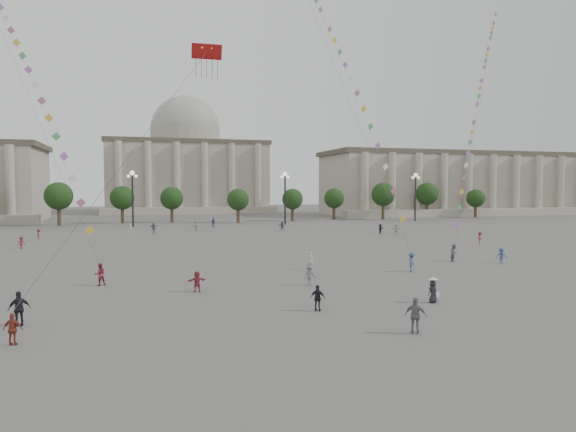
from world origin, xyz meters
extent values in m
plane|color=#52504D|center=(0.00, 0.00, 0.00)|extent=(360.00, 360.00, 0.00)
cube|color=#A19787|center=(75.00, 95.00, 8.00)|extent=(80.00, 22.00, 16.00)
cube|color=#4E4739|center=(75.00, 95.00, 16.60)|extent=(81.60, 22.44, 1.20)
cube|color=#A19787|center=(75.00, 82.00, 1.00)|extent=(84.00, 4.00, 2.00)
cube|color=#A19787|center=(0.00, 130.00, 10.00)|extent=(46.00, 30.00, 20.00)
cube|color=#4E4739|center=(0.00, 130.00, 20.60)|extent=(46.92, 30.60, 1.20)
cube|color=#A19787|center=(0.00, 113.00, 1.00)|extent=(48.30, 4.00, 2.00)
cylinder|color=#A19787|center=(0.00, 130.00, 22.50)|extent=(21.00, 21.00, 5.00)
sphere|color=#9B9A8D|center=(0.00, 130.00, 25.00)|extent=(21.00, 21.00, 21.00)
cylinder|color=#3B2C1D|center=(-30.00, 78.00, 1.76)|extent=(0.70, 0.70, 3.52)
sphere|color=black|center=(-30.00, 78.00, 5.44)|extent=(5.12, 5.12, 5.12)
cylinder|color=#3B2C1D|center=(-18.00, 78.00, 1.76)|extent=(0.70, 0.70, 3.52)
sphere|color=black|center=(-18.00, 78.00, 5.44)|extent=(5.12, 5.12, 5.12)
cylinder|color=#3B2C1D|center=(-6.00, 78.00, 1.76)|extent=(0.70, 0.70, 3.52)
sphere|color=black|center=(-6.00, 78.00, 5.44)|extent=(5.12, 5.12, 5.12)
cylinder|color=#3B2C1D|center=(6.00, 78.00, 1.76)|extent=(0.70, 0.70, 3.52)
sphere|color=black|center=(6.00, 78.00, 5.44)|extent=(5.12, 5.12, 5.12)
cylinder|color=#3B2C1D|center=(18.00, 78.00, 1.76)|extent=(0.70, 0.70, 3.52)
sphere|color=black|center=(18.00, 78.00, 5.44)|extent=(5.12, 5.12, 5.12)
cylinder|color=#3B2C1D|center=(30.00, 78.00, 1.76)|extent=(0.70, 0.70, 3.52)
sphere|color=black|center=(30.00, 78.00, 5.44)|extent=(5.12, 5.12, 5.12)
cylinder|color=#3B2C1D|center=(42.00, 78.00, 1.76)|extent=(0.70, 0.70, 3.52)
sphere|color=black|center=(42.00, 78.00, 5.44)|extent=(5.12, 5.12, 5.12)
cylinder|color=#3B2C1D|center=(54.00, 78.00, 1.76)|extent=(0.70, 0.70, 3.52)
sphere|color=black|center=(54.00, 78.00, 5.44)|extent=(5.12, 5.12, 5.12)
cylinder|color=#3B2C1D|center=(66.00, 78.00, 1.76)|extent=(0.70, 0.70, 3.52)
sphere|color=black|center=(66.00, 78.00, 5.44)|extent=(5.12, 5.12, 5.12)
cylinder|color=#262628|center=(-15.00, 70.00, 5.00)|extent=(0.36, 0.36, 10.00)
sphere|color=#FFE5B2|center=(-15.00, 70.00, 10.20)|extent=(0.90, 0.90, 0.90)
sphere|color=#FFE5B2|center=(-15.70, 70.00, 9.60)|extent=(0.60, 0.60, 0.60)
sphere|color=#FFE5B2|center=(-14.30, 70.00, 9.60)|extent=(0.60, 0.60, 0.60)
cylinder|color=#262628|center=(15.00, 70.00, 5.00)|extent=(0.36, 0.36, 10.00)
sphere|color=#FFE5B2|center=(15.00, 70.00, 10.20)|extent=(0.90, 0.90, 0.90)
sphere|color=#FFE5B2|center=(14.30, 70.00, 9.60)|extent=(0.60, 0.60, 0.60)
sphere|color=#FFE5B2|center=(15.70, 70.00, 9.60)|extent=(0.60, 0.60, 0.60)
cylinder|color=#262628|center=(45.00, 70.00, 5.00)|extent=(0.36, 0.36, 10.00)
sphere|color=#FFE5B2|center=(45.00, 70.00, 10.20)|extent=(0.90, 0.90, 0.90)
sphere|color=#FFE5B2|center=(44.30, 70.00, 9.60)|extent=(0.60, 0.60, 0.60)
sphere|color=#FFE5B2|center=(45.70, 70.00, 9.60)|extent=(0.60, 0.60, 0.60)
imported|color=navy|center=(-0.46, 65.07, 0.89)|extent=(1.11, 0.95, 1.78)
imported|color=maroon|center=(-27.64, 37.73, 0.75)|extent=(1.06, 1.10, 1.50)
imported|color=#B5B5B0|center=(-4.46, 57.65, 0.89)|extent=(1.48, 1.61, 1.79)
imported|color=slate|center=(-1.04, 5.64, 0.80)|extent=(1.11, 0.74, 1.60)
imported|color=silver|center=(25.47, 41.91, 0.87)|extent=(1.70, 0.96, 1.74)
imported|color=maroon|center=(29.63, 26.49, 0.85)|extent=(1.21, 1.23, 1.69)
imported|color=black|center=(23.77, 43.98, 0.79)|extent=(1.44, 1.28, 1.58)
imported|color=white|center=(-15.21, 57.49, 0.75)|extent=(0.41, 0.58, 1.50)
imported|color=#57585B|center=(9.99, 53.93, 0.82)|extent=(1.59, 0.98, 1.64)
imported|color=#B8B8B3|center=(1.43, 12.83, 0.82)|extent=(0.71, 0.64, 1.64)
imported|color=#344C76|center=(20.63, 11.02, 0.79)|extent=(1.17, 1.09, 1.58)
imported|color=slate|center=(-11.58, 54.28, 0.91)|extent=(1.11, 0.55, 1.82)
imported|color=maroon|center=(-27.64, 48.78, 0.77)|extent=(0.66, 1.04, 1.54)
imported|color=maroon|center=(-19.39, -4.61, 0.78)|extent=(0.98, 0.59, 1.55)
imported|color=black|center=(-3.12, -2.21, 0.80)|extent=(0.99, 0.87, 1.60)
imported|color=#A02B3A|center=(-9.61, 5.62, 0.76)|extent=(1.46, 0.70, 1.51)
imported|color=slate|center=(0.13, -8.17, 0.95)|extent=(1.16, 1.05, 1.89)
imported|color=black|center=(-19.86, -0.94, 0.96)|extent=(1.21, 0.80, 1.91)
imported|color=maroon|center=(-16.54, 10.10, 0.86)|extent=(1.00, 0.88, 1.72)
imported|color=#334C74|center=(9.73, 9.17, 0.86)|extent=(1.19, 1.27, 1.72)
imported|color=#5F5E63|center=(17.05, 13.61, 0.88)|extent=(1.08, 1.01, 1.76)
imported|color=black|center=(4.86, -2.16, 0.74)|extent=(0.82, 0.64, 1.47)
cone|color=white|center=(4.86, -2.16, 1.62)|extent=(0.52, 0.52, 0.14)
cylinder|color=white|center=(4.86, -2.16, 1.56)|extent=(0.60, 0.60, 0.02)
cube|color=white|center=(5.11, -2.31, 0.55)|extent=(0.22, 0.10, 0.35)
cube|color=#B21312|center=(-8.62, 6.83, 17.46)|extent=(2.21, 0.58, 1.02)
cube|color=#17811E|center=(-8.97, 6.79, 17.71)|extent=(0.36, 0.20, 0.34)
cube|color=#1B4996|center=(-8.27, 6.79, 17.71)|extent=(0.36, 0.20, 0.34)
sphere|color=yellow|center=(-8.97, 6.75, 17.71)|extent=(0.20, 0.20, 0.20)
sphere|color=yellow|center=(-8.27, 6.75, 17.71)|extent=(0.20, 0.20, 0.20)
cylinder|color=#3F3F3F|center=(-14.00, 1.11, 9.53)|extent=(0.02, 0.02, 22.32)
cylinder|color=#3F3F3F|center=(-27.09, 29.66, 23.46)|extent=(0.02, 0.02, 62.48)
cube|color=yellow|center=(-17.32, 11.55, 4.17)|extent=(0.76, 0.25, 0.76)
cube|color=#BD6493|center=(-18.10, 13.00, 6.31)|extent=(0.76, 0.25, 0.76)
cube|color=white|center=(-18.88, 14.45, 8.28)|extent=(0.76, 0.25, 0.76)
cube|color=#B266CD|center=(-19.66, 15.90, 10.16)|extent=(0.76, 0.25, 0.76)
cube|color=#53B568|center=(-20.44, 17.35, 11.97)|extent=(0.76, 0.25, 0.76)
cube|color=yellow|center=(-21.23, 18.79, 13.73)|extent=(0.76, 0.25, 0.76)
cube|color=#BD6493|center=(-22.01, 20.24, 15.44)|extent=(0.76, 0.25, 0.76)
cube|color=white|center=(-22.79, 21.69, 17.12)|extent=(0.76, 0.25, 0.76)
cube|color=#B266CD|center=(-23.57, 23.14, 18.76)|extent=(0.76, 0.25, 0.76)
cube|color=#53B568|center=(-24.35, 24.59, 20.38)|extent=(0.76, 0.25, 0.76)
cube|color=yellow|center=(-25.13, 26.04, 21.97)|extent=(0.76, 0.25, 0.76)
cube|color=#BD6493|center=(-25.91, 27.49, 23.54)|extent=(0.76, 0.25, 0.76)
cube|color=white|center=(-26.70, 28.94, 25.09)|extent=(0.76, 0.25, 0.76)
cube|color=#B266CD|center=(-27.48, 30.38, 26.63)|extent=(0.76, 0.25, 0.76)
cylinder|color=#3F3F3F|center=(10.00, 32.77, 26.68)|extent=(0.02, 0.02, 69.03)
cube|color=yellow|center=(9.75, 10.99, 4.66)|extent=(0.76, 0.25, 0.76)
cube|color=#BD6493|center=(9.77, 12.80, 7.19)|extent=(0.76, 0.25, 0.76)
cube|color=white|center=(9.80, 14.62, 9.53)|extent=(0.76, 0.25, 0.76)
cube|color=#B266CD|center=(9.82, 16.43, 11.76)|extent=(0.76, 0.25, 0.76)
cube|color=#53B568|center=(9.84, 18.25, 13.90)|extent=(0.76, 0.25, 0.76)
cube|color=yellow|center=(9.86, 20.06, 15.98)|extent=(0.76, 0.25, 0.76)
cube|color=#BD6493|center=(9.88, 21.88, 18.01)|extent=(0.76, 0.25, 0.76)
cube|color=white|center=(9.90, 23.69, 19.99)|extent=(0.76, 0.25, 0.76)
cube|color=#B266CD|center=(9.92, 25.51, 21.94)|extent=(0.76, 0.25, 0.76)
cube|color=#53B568|center=(9.94, 27.33, 23.85)|extent=(0.76, 0.25, 0.76)
cube|color=yellow|center=(9.96, 29.14, 25.74)|extent=(0.76, 0.25, 0.76)
cube|color=#BD6493|center=(9.98, 30.96, 27.60)|extent=(0.76, 0.25, 0.76)
cube|color=white|center=(10.00, 32.77, 29.44)|extent=(0.76, 0.25, 0.76)
cube|color=#B266CD|center=(10.02, 34.59, 31.25)|extent=(0.76, 0.25, 0.76)
cube|color=#53B568|center=(10.04, 36.40, 33.05)|extent=(0.76, 0.25, 0.76)
cylinder|color=#3F3F3F|center=(30.30, 28.02, 18.84)|extent=(0.02, 0.02, 52.29)
cube|color=#B266CD|center=(18.07, 14.72, 3.67)|extent=(0.76, 0.25, 0.76)
cube|color=#53B568|center=(19.09, 15.83, 5.42)|extent=(0.76, 0.25, 0.76)
cube|color=yellow|center=(20.11, 16.94, 7.03)|extent=(0.76, 0.25, 0.76)
cube|color=#BD6493|center=(21.13, 18.05, 8.56)|extent=(0.76, 0.25, 0.76)
cube|color=white|center=(22.15, 19.15, 10.04)|extent=(0.76, 0.25, 0.76)
cube|color=#B266CD|center=(23.17, 20.26, 11.47)|extent=(0.76, 0.25, 0.76)
cube|color=#53B568|center=(24.18, 21.37, 12.87)|extent=(0.76, 0.25, 0.76)
cube|color=yellow|center=(25.20, 22.48, 14.23)|extent=(0.76, 0.25, 0.76)
cube|color=#BD6493|center=(26.22, 23.59, 15.57)|extent=(0.76, 0.25, 0.76)
cube|color=white|center=(27.24, 24.70, 16.89)|extent=(0.76, 0.25, 0.76)
cube|color=#B266CD|center=(28.26, 25.80, 18.19)|extent=(0.76, 0.25, 0.76)
cube|color=#53B568|center=(29.28, 26.91, 19.47)|extent=(0.76, 0.25, 0.76)
cube|color=yellow|center=(30.30, 28.02, 20.74)|extent=(0.76, 0.25, 0.76)
cube|color=#BD6493|center=(31.32, 29.13, 21.99)|extent=(0.76, 0.25, 0.76)
cube|color=white|center=(32.34, 30.24, 23.23)|extent=(0.76, 0.25, 0.76)
cube|color=#B266CD|center=(33.36, 31.35, 24.45)|extent=(0.76, 0.25, 0.76)
cube|color=#53B568|center=(34.38, 32.45, 25.66)|extent=(0.76, 0.25, 0.76)
cube|color=yellow|center=(35.39, 33.56, 26.87)|extent=(0.76, 0.25, 0.76)
cube|color=#BD6493|center=(36.41, 34.67, 28.06)|extent=(0.76, 0.25, 0.76)
cube|color=white|center=(37.43, 35.78, 29.24)|extent=(0.76, 0.25, 0.76)
cube|color=#B266CD|center=(38.45, 36.89, 30.42)|extent=(0.76, 0.25, 0.76)
cube|color=#53B568|center=(39.47, 38.00, 31.58)|extent=(0.76, 0.25, 0.76)
cube|color=yellow|center=(40.49, 39.10, 32.74)|extent=(0.76, 0.25, 0.76)
cube|color=#BD6493|center=(41.51, 40.21, 33.89)|extent=(0.76, 0.25, 0.76)
cube|color=white|center=(42.53, 41.32, 35.04)|extent=(0.76, 0.25, 0.76)
cube|color=#B266CD|center=(43.55, 42.43, 36.17)|extent=(0.76, 0.25, 0.76)
camera|label=1|loc=(-13.37, -31.43, 7.57)|focal=32.00mm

